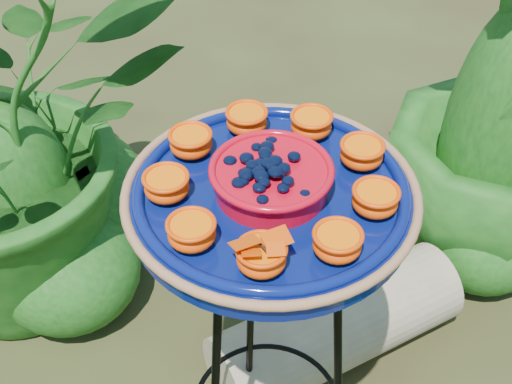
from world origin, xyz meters
TOP-DOWN VIEW (x-y plane):
  - tripod_stand at (-0.03, -0.12)m, footprint 0.30×0.32m
  - feeder_dish at (-0.03, -0.12)m, footprint 0.42×0.42m
  - driftwood_log at (0.19, 0.15)m, footprint 0.65×0.39m
  - shrub_back_right at (0.68, 0.44)m, footprint 0.79×0.79m

SIDE VIEW (x-z plane):
  - driftwood_log at x=0.19m, z-range 0.00..0.20m
  - tripod_stand at x=-0.03m, z-range 0.08..0.87m
  - shrub_back_right at x=0.68m, z-range 0.00..0.99m
  - feeder_dish at x=-0.03m, z-range 0.78..0.87m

